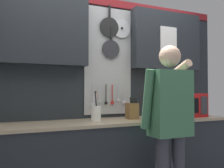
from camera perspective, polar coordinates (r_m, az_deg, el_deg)
base_cabinet_counter at (r=2.82m, az=1.61°, el=-17.58°), size 2.55×0.58×0.92m
back_wall_unit at (r=2.95m, az=-0.49°, el=3.42°), size 3.12×0.22×2.33m
microwave at (r=3.21m, az=15.83°, el=-4.59°), size 0.46×0.39×0.28m
knife_block at (r=2.82m, az=4.59°, el=-6.09°), size 0.13×0.16×0.24m
utensil_crock at (r=2.64m, az=-3.69°, el=-6.38°), size 0.10×0.10×0.31m
person at (r=2.41m, az=13.00°, el=-7.38°), size 0.54×0.63×1.66m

